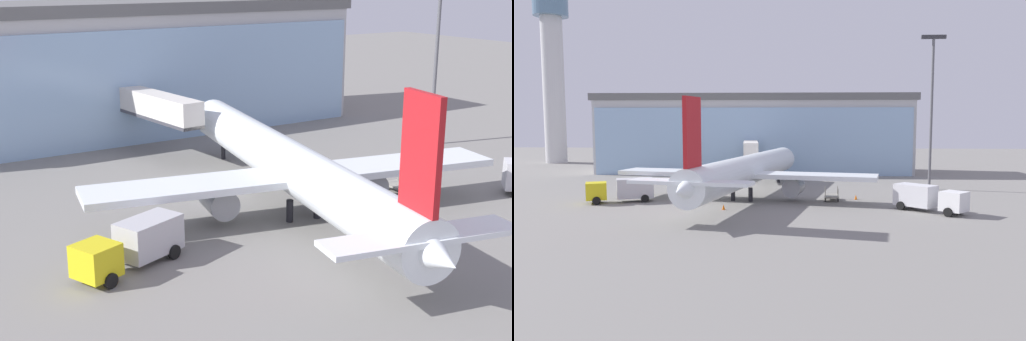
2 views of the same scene
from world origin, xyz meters
The scene contains 9 objects.
ground centered at (0.00, 0.00, 0.00)m, with size 240.00×240.00×0.00m, color gray.
terminal_building centered at (0.00, 39.35, 6.97)m, with size 56.06×13.91×13.94m.
jet_bridge centered at (0.27, 28.49, 4.62)m, with size 3.65×14.53×6.00m.
apron_light_mast centered at (25.57, 16.95, 12.01)m, with size 3.20×0.40×20.46m.
airplane centered at (1.79, 7.58, 3.32)m, with size 30.73×39.81×11.30m.
catering_truck centered at (-12.08, 4.17, 1.47)m, with size 7.60×4.74×2.65m.
baggage_cart centered at (11.73, 6.68, 0.50)m, with size 1.71×2.86×1.50m.
safety_cone_nose centered at (0.10, -0.15, 0.28)m, with size 0.36×0.36×0.55m, color orange.
safety_cone_wingtip centered at (14.65, 7.45, 0.28)m, with size 0.36×0.36×0.55m, color orange.
Camera 1 is at (-26.91, -32.96, 17.08)m, focal length 50.00 mm.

